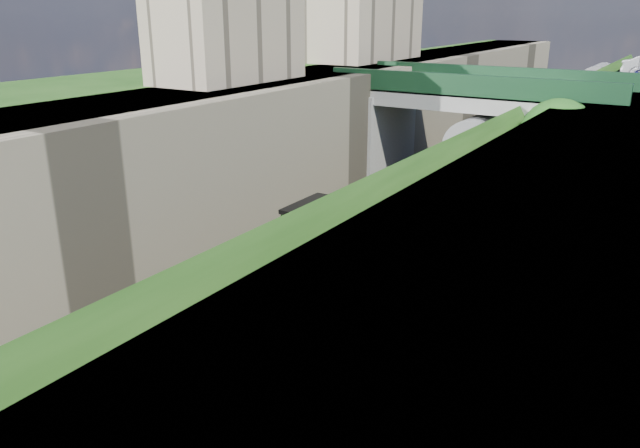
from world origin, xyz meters
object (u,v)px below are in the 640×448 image
Objects in this scene: tree at (560,140)px; locomotive at (285,295)px; tender at (387,235)px; road_bridge at (486,127)px.

tree reaches higher than locomotive.
locomotive is at bearing -90.00° from tender.
tree is 1.10× the size of tender.
road_bridge reaches higher than locomotive.
locomotive is (-4.71, -16.08, -2.75)m from tree.
road_bridge is 13.40m from tender.
locomotive is at bearing -89.29° from road_bridge.
tree is 0.65× the size of locomotive.
tree is at bearing -41.84° from road_bridge.
tender is (-4.71, -8.72, -3.03)m from tree.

